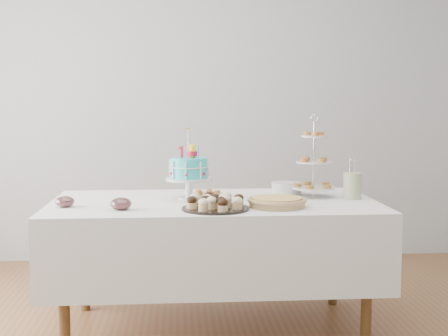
{
  "coord_description": "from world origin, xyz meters",
  "views": [
    {
      "loc": [
        -0.21,
        -3.34,
        1.35
      ],
      "look_at": [
        0.06,
        0.3,
        0.97
      ],
      "focal_mm": 50.0,
      "sensor_mm": 36.0,
      "label": 1
    }
  ],
  "objects": [
    {
      "name": "pie",
      "position": [
        0.34,
        0.07,
        0.8
      ],
      "size": [
        0.33,
        0.33,
        0.05
      ],
      "color": "tan",
      "rests_on": "table"
    },
    {
      "name": "birthday_cake",
      "position": [
        -0.14,
        0.37,
        0.89
      ],
      "size": [
        0.28,
        0.28,
        0.43
      ],
      "rotation": [
        0.0,
        0.0,
        -0.17
      ],
      "color": "silver",
      "rests_on": "table"
    },
    {
      "name": "pastry_plate",
      "position": [
        -0.03,
        0.52,
        0.78
      ],
      "size": [
        0.22,
        0.22,
        0.03
      ],
      "color": "silver",
      "rests_on": "table"
    },
    {
      "name": "tiered_stand",
      "position": [
        0.62,
        0.42,
        0.98
      ],
      "size": [
        0.26,
        0.26,
        0.51
      ],
      "color": "silver",
      "rests_on": "table"
    },
    {
      "name": "jam_bowl_b",
      "position": [
        -0.84,
        0.14,
        0.8
      ],
      "size": [
        0.11,
        0.11,
        0.06
      ],
      "color": "silver",
      "rests_on": "table"
    },
    {
      "name": "cupcake_tray",
      "position": [
        -0.01,
        -0.0,
        0.81
      ],
      "size": [
        0.37,
        0.37,
        0.08
      ],
      "color": "black",
      "rests_on": "table"
    },
    {
      "name": "jam_bowl_a",
      "position": [
        -0.52,
        0.03,
        0.8
      ],
      "size": [
        0.12,
        0.12,
        0.07
      ],
      "color": "silver",
      "rests_on": "table"
    },
    {
      "name": "plate_stack",
      "position": [
        0.48,
        0.55,
        0.81
      ],
      "size": [
        0.19,
        0.19,
        0.07
      ],
      "color": "silver",
      "rests_on": "table"
    },
    {
      "name": "table",
      "position": [
        0.0,
        0.3,
        0.54
      ],
      "size": [
        1.92,
        1.02,
        0.77
      ],
      "color": "silver",
      "rests_on": "floor"
    },
    {
      "name": "walls",
      "position": [
        0.0,
        0.0,
        1.35
      ],
      "size": [
        5.04,
        4.04,
        2.7
      ],
      "color": "#A6A9AB",
      "rests_on": "floor"
    },
    {
      "name": "utensil_pitcher",
      "position": [
        0.84,
        0.32,
        0.86
      ],
      "size": [
        0.11,
        0.11,
        0.24
      ],
      "rotation": [
        0.0,
        0.0,
        0.17
      ],
      "color": "beige",
      "rests_on": "table"
    }
  ]
}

